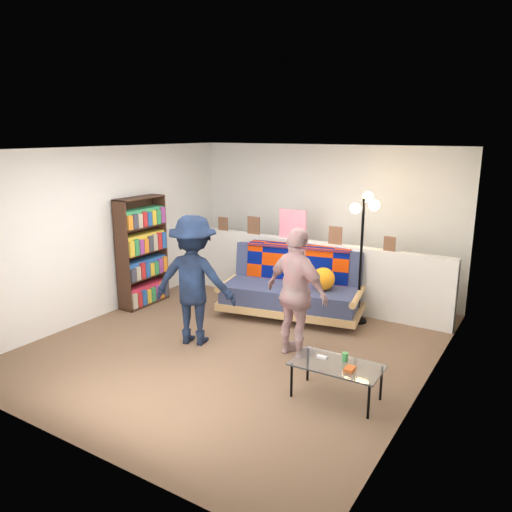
{
  "coord_description": "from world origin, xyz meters",
  "views": [
    {
      "loc": [
        3.26,
        -4.85,
        2.6
      ],
      "look_at": [
        0.0,
        0.4,
        1.05
      ],
      "focal_mm": 35.0,
      "sensor_mm": 36.0,
      "label": 1
    }
  ],
  "objects": [
    {
      "name": "futon_sofa",
      "position": [
        0.11,
        1.26,
        0.4
      ],
      "size": [
        2.15,
        1.31,
        0.86
      ],
      "color": "tan",
      "rests_on": "ground"
    },
    {
      "name": "person_left",
      "position": [
        -0.5,
        -0.24,
        0.81
      ],
      "size": [
        1.18,
        0.88,
        1.62
      ],
      "primitive_type": "imported",
      "rotation": [
        0.0,
        0.0,
        3.44
      ],
      "color": "black",
      "rests_on": "ground"
    },
    {
      "name": "half_wall_ledge",
      "position": [
        0.0,
        1.8,
        0.5
      ],
      "size": [
        4.45,
        0.15,
        1.0
      ],
      "primitive_type": "cube",
      "color": "silver",
      "rests_on": "ground"
    },
    {
      "name": "person_right",
      "position": [
        0.76,
        0.07,
        0.77
      ],
      "size": [
        0.98,
        0.62,
        1.55
      ],
      "primitive_type": "imported",
      "rotation": [
        0.0,
        0.0,
        2.86
      ],
      "color": "pink",
      "rests_on": "ground"
    },
    {
      "name": "floor_lamp",
      "position": [
        1.01,
        1.52,
        1.29
      ],
      "size": [
        0.42,
        0.33,
        1.81
      ],
      "color": "black",
      "rests_on": "ground"
    },
    {
      "name": "ground",
      "position": [
        0.0,
        0.0,
        0.0
      ],
      "size": [
        5.0,
        5.0,
        0.0
      ],
      "primitive_type": "plane",
      "color": "brown",
      "rests_on": "ground"
    },
    {
      "name": "room_shell",
      "position": [
        0.0,
        0.47,
        1.67
      ],
      "size": [
        4.6,
        5.05,
        2.45
      ],
      "color": "silver",
      "rests_on": "ground"
    },
    {
      "name": "coffee_table",
      "position": [
        1.57,
        -0.6,
        0.35
      ],
      "size": [
        0.89,
        0.51,
        0.46
      ],
      "color": "black",
      "rests_on": "ground"
    },
    {
      "name": "bookshelf",
      "position": [
        -2.08,
        0.47,
        0.77
      ],
      "size": [
        0.28,
        0.83,
        1.66
      ],
      "color": "black",
      "rests_on": "ground"
    },
    {
      "name": "ledge_decor",
      "position": [
        -0.23,
        1.78,
        1.18
      ],
      "size": [
        2.97,
        0.02,
        0.45
      ],
      "color": "brown",
      "rests_on": "half_wall_ledge"
    }
  ]
}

